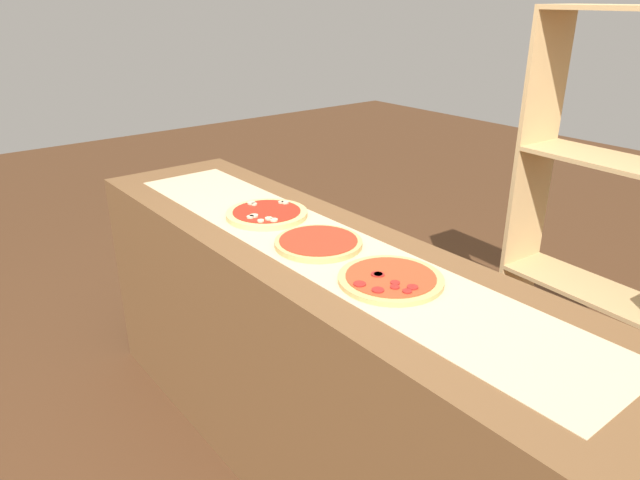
# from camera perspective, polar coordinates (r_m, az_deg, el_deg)

# --- Properties ---
(ground_plane) EXTENTS (12.00, 12.00, 0.00)m
(ground_plane) POSITION_cam_1_polar(r_m,az_deg,el_deg) (2.42, -0.00, -20.97)
(ground_plane) COLOR #4C2D19
(counter) EXTENTS (2.36, 0.58, 0.92)m
(counter) POSITION_cam_1_polar(r_m,az_deg,el_deg) (2.13, -0.00, -12.00)
(counter) COLOR brown
(counter) RESTS_ON ground_plane
(parchment_paper) EXTENTS (2.03, 0.36, 0.00)m
(parchment_paper) POSITION_cam_1_polar(r_m,az_deg,el_deg) (1.90, -0.00, -0.53)
(parchment_paper) COLOR tan
(parchment_paper) RESTS_ON counter
(pizza_mushroom_0) EXTENTS (0.30, 0.30, 0.03)m
(pizza_mushroom_0) POSITION_cam_1_polar(r_m,az_deg,el_deg) (2.16, -5.25, 2.59)
(pizza_mushroom_0) COLOR #DBB26B
(pizza_mushroom_0) RESTS_ON parchment_paper
(pizza_plain_1) EXTENTS (0.29, 0.29, 0.02)m
(pizza_plain_1) POSITION_cam_1_polar(r_m,az_deg,el_deg) (1.90, -0.16, -0.27)
(pizza_plain_1) COLOR tan
(pizza_plain_1) RESTS_ON parchment_paper
(pizza_pepperoni_2) EXTENTS (0.30, 0.30, 0.02)m
(pizza_pepperoni_2) POSITION_cam_1_polar(r_m,az_deg,el_deg) (1.67, 6.95, -3.82)
(pizza_pepperoni_2) COLOR tan
(pizza_pepperoni_2) RESTS_ON parchment_paper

